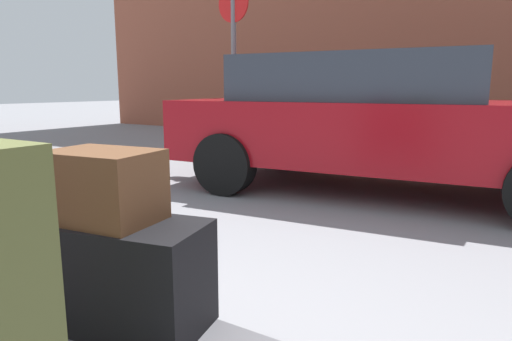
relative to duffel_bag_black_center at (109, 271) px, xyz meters
The scene contains 4 objects.
duffel_bag_black_center is the anchor object (origin of this frame).
duffel_bag_brown_topmost_pile 0.28m from the duffel_bag_black_center, ahead, with size 0.33×0.24×0.22m, color #51331E.
parked_car 3.81m from the duffel_bag_black_center, 95.58° to the left, with size 4.48×2.30×1.42m.
no_parking_sign 4.98m from the duffel_bag_black_center, 120.85° to the left, with size 0.50×0.07×2.44m.
Camera 1 is at (1.20, -0.65, 1.09)m, focal length 31.83 mm.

